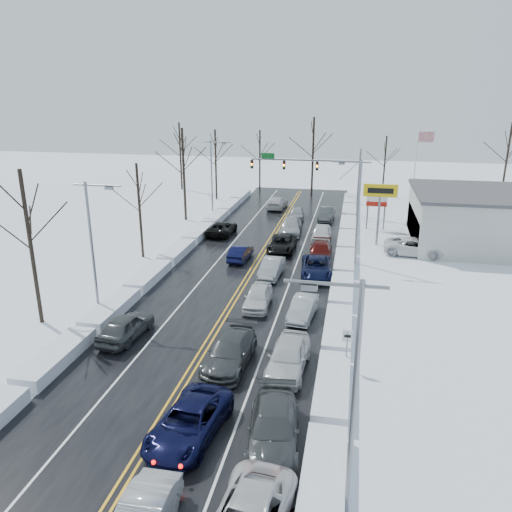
% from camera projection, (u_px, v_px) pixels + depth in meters
% --- Properties ---
extents(ground, '(160.00, 160.00, 0.00)m').
position_uv_depth(ground, '(234.00, 300.00, 36.13)').
color(ground, white).
rests_on(ground, ground).
extents(road_surface, '(14.00, 84.00, 0.01)m').
position_uv_depth(road_surface, '(240.00, 290.00, 37.99)').
color(road_surface, black).
rests_on(road_surface, ground).
extents(snow_bank_left, '(1.67, 72.00, 0.76)m').
position_uv_depth(snow_bank_left, '(147.00, 282.00, 39.41)').
color(snow_bank_left, silver).
rests_on(snow_bank_left, ground).
extents(snow_bank_right, '(1.67, 72.00, 0.76)m').
position_uv_depth(snow_bank_right, '(341.00, 297.00, 36.58)').
color(snow_bank_right, silver).
rests_on(snow_bank_right, ground).
extents(traffic_signal_mast, '(13.28, 0.39, 8.00)m').
position_uv_depth(traffic_signal_mast, '(317.00, 169.00, 59.82)').
color(traffic_signal_mast, slate).
rests_on(traffic_signal_mast, ground).
extents(tires_plus_sign, '(3.20, 0.34, 6.00)m').
position_uv_depth(tires_plus_sign, '(380.00, 195.00, 47.49)').
color(tires_plus_sign, slate).
rests_on(tires_plus_sign, ground).
extents(used_vehicles_sign, '(2.20, 0.22, 4.65)m').
position_uv_depth(used_vehicles_sign, '(377.00, 199.00, 53.61)').
color(used_vehicles_sign, slate).
rests_on(used_vehicles_sign, ground).
extents(speed_limit_sign, '(0.55, 0.09, 2.35)m').
position_uv_depth(speed_limit_sign, '(347.00, 342.00, 26.64)').
color(speed_limit_sign, slate).
rests_on(speed_limit_sign, ground).
extents(flagpole, '(1.87, 1.20, 10.00)m').
position_uv_depth(flagpole, '(417.00, 166.00, 59.36)').
color(flagpole, silver).
rests_on(flagpole, ground).
extents(streetlight_se, '(3.20, 0.25, 9.00)m').
position_uv_depth(streetlight_se, '(349.00, 386.00, 16.16)').
color(streetlight_se, slate).
rests_on(streetlight_se, ground).
extents(streetlight_ne, '(3.20, 0.25, 9.00)m').
position_uv_depth(streetlight_ne, '(356.00, 204.00, 42.22)').
color(streetlight_ne, slate).
rests_on(streetlight_ne, ground).
extents(streetlight_sw, '(3.20, 0.25, 9.00)m').
position_uv_depth(streetlight_sw, '(94.00, 239.00, 32.28)').
color(streetlight_sw, slate).
rests_on(streetlight_sw, ground).
extents(streetlight_nw, '(3.20, 0.25, 9.00)m').
position_uv_depth(streetlight_nw, '(213.00, 173.00, 58.34)').
color(streetlight_nw, slate).
rests_on(streetlight_nw, ground).
extents(tree_left_b, '(4.00, 4.00, 10.00)m').
position_uv_depth(tree_left_b, '(27.00, 218.00, 30.49)').
color(tree_left_b, '#2D231C').
rests_on(tree_left_b, ground).
extents(tree_left_c, '(3.40, 3.40, 8.50)m').
position_uv_depth(tree_left_c, '(138.00, 192.00, 43.66)').
color(tree_left_c, '#2D231C').
rests_on(tree_left_c, ground).
extents(tree_left_d, '(4.20, 4.20, 10.50)m').
position_uv_depth(tree_left_d, '(183.00, 157.00, 56.38)').
color(tree_left_d, '#2D231C').
rests_on(tree_left_d, ground).
extents(tree_left_e, '(3.80, 3.80, 9.50)m').
position_uv_depth(tree_left_e, '(215.00, 151.00, 67.70)').
color(tree_left_e, '#2D231C').
rests_on(tree_left_e, ground).
extents(tree_far_a, '(4.00, 4.00, 10.00)m').
position_uv_depth(tree_far_a, '(180.00, 143.00, 74.51)').
color(tree_far_a, '#2D231C').
rests_on(tree_far_a, ground).
extents(tree_far_b, '(3.60, 3.60, 9.00)m').
position_uv_depth(tree_far_b, '(260.00, 149.00, 73.43)').
color(tree_far_b, '#2D231C').
rests_on(tree_far_b, ground).
extents(tree_far_c, '(4.40, 4.40, 11.00)m').
position_uv_depth(tree_far_c, '(313.00, 141.00, 69.64)').
color(tree_far_c, '#2D231C').
rests_on(tree_far_c, ground).
extents(tree_far_d, '(3.40, 3.40, 8.50)m').
position_uv_depth(tree_far_d, '(385.00, 155.00, 69.72)').
color(tree_far_d, '#2D231C').
rests_on(tree_far_d, ground).
extents(tree_far_e, '(4.20, 4.20, 10.50)m').
position_uv_depth(tree_far_e, '(509.00, 146.00, 66.77)').
color(tree_far_e, '#2D231C').
rests_on(tree_far_e, ground).
extents(queued_car_2, '(3.11, 5.60, 1.48)m').
position_uv_depth(queued_car_2, '(190.00, 436.00, 21.88)').
color(queued_car_2, black).
rests_on(queued_car_2, ground).
extents(queued_car_3, '(2.41, 5.47, 1.56)m').
position_uv_depth(queued_car_3, '(230.00, 364.00, 27.62)').
color(queued_car_3, '#3D3F42').
rests_on(queued_car_3, ground).
extents(queued_car_4, '(1.88, 4.36, 1.47)m').
position_uv_depth(queued_car_4, '(258.00, 306.00, 35.02)').
color(queued_car_4, silver).
rests_on(queued_car_4, ground).
extents(queued_car_5, '(1.70, 4.40, 1.43)m').
position_uv_depth(queued_car_5, '(271.00, 276.00, 40.80)').
color(queued_car_5, '#999BA0').
rests_on(queued_car_5, ground).
extents(queued_car_6, '(2.42, 5.16, 1.43)m').
position_uv_depth(queued_car_6, '(282.00, 251.00, 47.12)').
color(queued_car_6, black).
rests_on(queued_car_6, ground).
extents(queued_car_7, '(2.42, 5.38, 1.53)m').
position_uv_depth(queued_car_7, '(291.00, 233.00, 52.96)').
color(queued_car_7, '#A0A2A8').
rests_on(queued_car_7, ground).
extents(queued_car_8, '(2.03, 4.34, 1.44)m').
position_uv_depth(queued_car_8, '(297.00, 219.00, 58.93)').
color(queued_car_8, '#9DA0A4').
rests_on(queued_car_8, ground).
extents(queued_car_11, '(2.75, 5.55, 1.55)m').
position_uv_depth(queued_car_11, '(273.00, 442.00, 21.48)').
color(queued_car_11, '#3D4042').
rests_on(queued_car_11, ground).
extents(queued_car_12, '(2.20, 5.05, 1.69)m').
position_uv_depth(queued_car_12, '(288.00, 370.00, 27.05)').
color(queued_car_12, silver).
rests_on(queued_car_12, ground).
extents(queued_car_13, '(1.86, 4.24, 1.35)m').
position_uv_depth(queued_car_13, '(303.00, 317.00, 33.34)').
color(queued_car_13, '#A9ADB1').
rests_on(queued_car_13, ground).
extents(queued_car_14, '(2.89, 5.48, 1.47)m').
position_uv_depth(queued_car_14, '(316.00, 276.00, 40.88)').
color(queued_car_14, black).
rests_on(queued_car_14, ground).
extents(queued_car_15, '(2.09, 4.89, 1.40)m').
position_uv_depth(queued_car_15, '(320.00, 259.00, 45.00)').
color(queued_car_15, '#440B09').
rests_on(queued_car_15, ground).
extents(queued_car_16, '(1.90, 4.70, 1.60)m').
position_uv_depth(queued_car_16, '(321.00, 241.00, 50.39)').
color(queued_car_16, silver).
rests_on(queued_car_16, ground).
extents(queued_car_17, '(1.83, 4.72, 1.53)m').
position_uv_depth(queued_car_17, '(326.00, 220.00, 58.35)').
color(queued_car_17, '#3B3E40').
rests_on(queued_car_17, ground).
extents(oncoming_car_0, '(1.63, 4.12, 1.34)m').
position_uv_depth(oncoming_car_0, '(241.00, 260.00, 44.71)').
color(oncoming_car_0, black).
rests_on(oncoming_car_0, ground).
extents(oncoming_car_1, '(2.57, 5.09, 1.38)m').
position_uv_depth(oncoming_car_1, '(222.00, 234.00, 52.57)').
color(oncoming_car_1, black).
rests_on(oncoming_car_1, ground).
extents(oncoming_car_2, '(2.32, 5.29, 1.51)m').
position_uv_depth(oncoming_car_2, '(277.00, 208.00, 64.25)').
color(oncoming_car_2, silver).
rests_on(oncoming_car_2, ground).
extents(oncoming_car_3, '(2.27, 4.78, 1.58)m').
position_uv_depth(oncoming_car_3, '(127.00, 338.00, 30.57)').
color(oncoming_car_3, '#3F4245').
rests_on(oncoming_car_3, ground).
extents(parked_car_0, '(5.94, 3.34, 1.57)m').
position_uv_depth(parked_car_0, '(415.00, 255.00, 46.00)').
color(parked_car_0, white).
rests_on(parked_car_0, ground).
extents(parked_car_1, '(2.16, 4.70, 1.33)m').
position_uv_depth(parked_car_1, '(445.00, 248.00, 48.15)').
color(parked_car_1, '#46494C').
rests_on(parked_car_1, ground).
extents(parked_car_2, '(1.78, 4.30, 1.46)m').
position_uv_depth(parked_car_2, '(415.00, 229.00, 54.64)').
color(parked_car_2, black).
rests_on(parked_car_2, ground).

